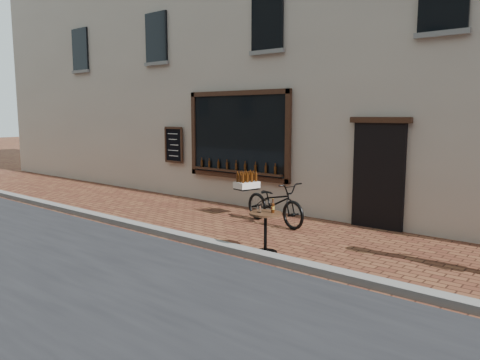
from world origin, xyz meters
The scene contains 5 objects.
ground centered at (0.00, 0.00, 0.00)m, with size 90.00×90.00×0.00m, color #52281A.
kerb centered at (0.00, 0.20, 0.06)m, with size 90.00×0.25×0.12m, color slate.
shop_building centered at (0.00, 6.50, 5.00)m, with size 28.00×6.20×10.00m.
cargo_bicycle centered at (0.00, 2.39, 0.49)m, with size 2.17×1.06×1.02m.
bistro_table centered at (1.17, 0.52, 0.51)m, with size 0.56×0.56×0.95m.
Camera 1 is at (5.82, -5.77, 2.37)m, focal length 35.00 mm.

